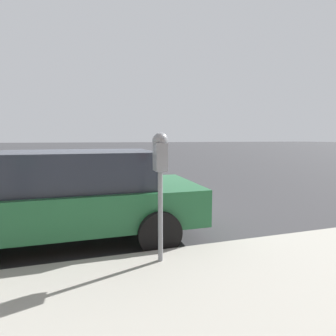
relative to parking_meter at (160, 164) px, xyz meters
The scene contains 3 objects.
ground_plane 2.97m from the parking_meter, 17.03° to the left, with size 220.00×220.00×0.00m, color #333335.
parking_meter is the anchor object (origin of this frame).
car_green 1.93m from the parking_meter, 39.95° to the left, with size 2.08×4.38×1.47m.
Camera 1 is at (-5.58, 0.05, 1.68)m, focal length 28.00 mm.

